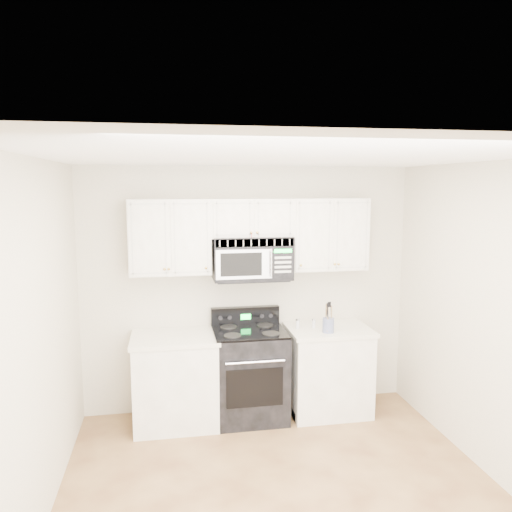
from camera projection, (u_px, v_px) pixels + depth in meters
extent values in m
cube|color=#A27F4F|center=(286.00, 501.00, 3.83)|extent=(3.50, 3.50, 0.01)
cube|color=white|center=(289.00, 157.00, 3.46)|extent=(3.50, 3.50, 0.01)
cube|color=beige|center=(249.00, 289.00, 5.35)|extent=(3.50, 0.01, 2.60)
cube|color=beige|center=(394.00, 471.00, 1.94)|extent=(3.50, 0.01, 2.60)
cube|color=beige|center=(33.00, 351.00, 3.34)|extent=(0.01, 3.50, 2.60)
cube|color=beige|center=(502.00, 326.00, 3.95)|extent=(0.01, 3.50, 2.60)
cube|color=white|center=(176.00, 382.00, 5.02)|extent=(0.82, 0.63, 0.88)
cube|color=white|center=(175.00, 338.00, 4.96)|extent=(0.86, 0.65, 0.04)
cube|color=black|center=(176.00, 416.00, 5.12)|extent=(0.82, 0.55, 0.10)
cube|color=white|center=(328.00, 371.00, 5.30)|extent=(0.82, 0.63, 0.88)
cube|color=white|center=(329.00, 329.00, 5.24)|extent=(0.86, 0.65, 0.04)
cube|color=black|center=(326.00, 404.00, 5.40)|extent=(0.82, 0.55, 0.10)
cube|color=black|center=(249.00, 375.00, 5.15)|extent=(0.73, 0.63, 0.92)
cube|color=black|center=(255.00, 388.00, 4.84)|extent=(0.56, 0.01, 0.39)
cylinder|color=silver|center=(255.00, 362.00, 4.78)|extent=(0.58, 0.02, 0.02)
cube|color=black|center=(249.00, 331.00, 5.09)|extent=(0.73, 0.63, 0.02)
cube|color=black|center=(245.00, 316.00, 5.34)|extent=(0.73, 0.08, 0.19)
cube|color=#11FB43|center=(246.00, 317.00, 5.30)|extent=(0.11, 0.00, 0.06)
cube|color=white|center=(170.00, 237.00, 4.96)|extent=(0.80, 0.33, 0.75)
cube|color=white|center=(328.00, 234.00, 5.25)|extent=(0.80, 0.33, 0.75)
cube|color=white|center=(251.00, 218.00, 5.08)|extent=(0.84, 0.33, 0.39)
sphere|color=gold|center=(169.00, 269.00, 4.82)|extent=(0.03, 0.03, 0.03)
sphere|color=gold|center=(206.00, 268.00, 4.88)|extent=(0.03, 0.03, 0.03)
sphere|color=gold|center=(301.00, 265.00, 5.05)|extent=(0.03, 0.03, 0.03)
sphere|color=gold|center=(335.00, 264.00, 5.11)|extent=(0.03, 0.03, 0.03)
sphere|color=gold|center=(251.00, 233.00, 4.91)|extent=(0.03, 0.03, 0.03)
sphere|color=gold|center=(257.00, 233.00, 4.92)|extent=(0.03, 0.03, 0.03)
cylinder|color=red|center=(252.00, 238.00, 4.92)|extent=(0.00, 0.00, 0.11)
sphere|color=gold|center=(252.00, 244.00, 4.93)|extent=(0.04, 0.04, 0.04)
cube|color=black|center=(252.00, 257.00, 5.10)|extent=(0.80, 0.40, 0.44)
cube|color=beige|center=(255.00, 243.00, 4.89)|extent=(0.78, 0.01, 0.08)
cube|color=#AEAEAF|center=(244.00, 264.00, 4.89)|extent=(0.56, 0.01, 0.29)
cube|color=black|center=(241.00, 265.00, 4.88)|extent=(0.41, 0.01, 0.23)
cube|color=black|center=(283.00, 263.00, 4.96)|extent=(0.22, 0.01, 0.29)
cube|color=#11FB43|center=(283.00, 251.00, 4.93)|extent=(0.18, 0.00, 0.04)
cylinder|color=silver|center=(271.00, 264.00, 4.90)|extent=(0.02, 0.02, 0.25)
cylinder|color=slate|center=(328.00, 325.00, 5.06)|extent=(0.12, 0.12, 0.15)
cylinder|color=#93754D|center=(331.00, 318.00, 5.06)|extent=(0.01, 0.01, 0.25)
cylinder|color=black|center=(326.00, 317.00, 5.08)|extent=(0.01, 0.01, 0.27)
cylinder|color=#93754D|center=(328.00, 317.00, 5.02)|extent=(0.01, 0.01, 0.29)
cylinder|color=black|center=(331.00, 318.00, 5.06)|extent=(0.01, 0.01, 0.25)
cylinder|color=#93754D|center=(326.00, 317.00, 5.07)|extent=(0.01, 0.01, 0.27)
cylinder|color=black|center=(328.00, 317.00, 5.02)|extent=(0.01, 0.01, 0.29)
cylinder|color=silver|center=(298.00, 324.00, 5.20)|extent=(0.04, 0.04, 0.09)
cylinder|color=silver|center=(298.00, 319.00, 5.20)|extent=(0.04, 0.04, 0.02)
cylinder|color=silver|center=(314.00, 324.00, 5.23)|extent=(0.04, 0.04, 0.08)
cylinder|color=silver|center=(314.00, 320.00, 5.22)|extent=(0.04, 0.04, 0.02)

